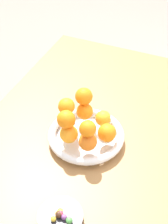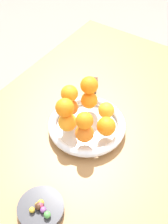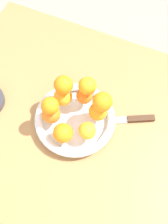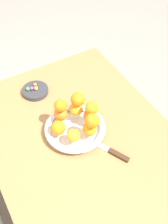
{
  "view_description": "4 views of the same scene",
  "coord_description": "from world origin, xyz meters",
  "px_view_note": "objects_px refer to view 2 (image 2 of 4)",
  "views": [
    {
      "loc": [
        0.82,
        0.33,
        1.61
      ],
      "look_at": [
        0.07,
        0.0,
        0.87
      ],
      "focal_mm": 55.0,
      "sensor_mm": 36.0,
      "label": 1
    },
    {
      "loc": [
        0.58,
        0.34,
        1.49
      ],
      "look_at": [
        0.09,
        0.01,
        0.84
      ],
      "focal_mm": 45.0,
      "sensor_mm": 36.0,
      "label": 2
    },
    {
      "loc": [
        -0.1,
        0.34,
        1.59
      ],
      "look_at": [
        0.05,
        -0.01,
        0.8
      ],
      "focal_mm": 45.0,
      "sensor_mm": 36.0,
      "label": 3
    },
    {
      "loc": [
        -0.59,
        0.34,
        1.71
      ],
      "look_at": [
        0.06,
        -0.03,
        0.86
      ],
      "focal_mm": 45.0,
      "sensor_mm": 36.0,
      "label": 4
    }
  ],
  "objects_px": {
    "orange_4": "(70,107)",
    "orange_7": "(69,94)",
    "orange_2": "(106,110)",
    "candy_ball_0": "(43,210)",
    "orange_6": "(65,108)",
    "orange_5": "(68,122)",
    "candy_ball_6": "(32,210)",
    "candy_ball_4": "(47,215)",
    "orange_8": "(84,121)",
    "candy_ball_2": "(39,206)",
    "dining_table": "(95,130)",
    "candy_ball_5": "(40,206)",
    "fruit_bowl": "(87,125)",
    "orange_1": "(106,126)",
    "candy_ball_1": "(38,205)",
    "candy_ball_3": "(41,202)",
    "knife": "(93,97)",
    "candy_dish": "(41,209)",
    "orange_3": "(89,100)",
    "orange_0": "(84,133)",
    "orange_9": "(89,85)"
  },
  "relations": [
    {
      "from": "fruit_bowl",
      "to": "orange_1",
      "type": "bearing_deg",
      "value": 87.17
    },
    {
      "from": "orange_3",
      "to": "candy_ball_2",
      "type": "bearing_deg",
      "value": 12.76
    },
    {
      "from": "fruit_bowl",
      "to": "orange_2",
      "type": "height_order",
      "value": "orange_2"
    },
    {
      "from": "orange_8",
      "to": "candy_ball_3",
      "type": "distance_m",
      "value": 0.26
    },
    {
      "from": "dining_table",
      "to": "knife",
      "type": "bearing_deg",
      "value": -140.46
    },
    {
      "from": "fruit_bowl",
      "to": "orange_5",
      "type": "height_order",
      "value": "orange_5"
    },
    {
      "from": "candy_ball_1",
      "to": "candy_ball_5",
      "type": "distance_m",
      "value": 0.01
    },
    {
      "from": "orange_4",
      "to": "orange_3",
      "type": "bearing_deg",
      "value": 149.99
    },
    {
      "from": "orange_4",
      "to": "candy_ball_0",
      "type": "xyz_separation_m",
      "value": [
        0.32,
        0.14,
        -0.04
      ]
    },
    {
      "from": "fruit_bowl",
      "to": "orange_1",
      "type": "height_order",
      "value": "orange_1"
    },
    {
      "from": "orange_2",
      "to": "candy_dish",
      "type": "bearing_deg",
      "value": 2.45
    },
    {
      "from": "orange_8",
      "to": "candy_ball_6",
      "type": "distance_m",
      "value": 0.28
    },
    {
      "from": "dining_table",
      "to": "candy_dish",
      "type": "height_order",
      "value": "candy_dish"
    },
    {
      "from": "orange_6",
      "to": "orange_7",
      "type": "bearing_deg",
      "value": -155.16
    },
    {
      "from": "orange_7",
      "to": "orange_9",
      "type": "bearing_deg",
      "value": 150.33
    },
    {
      "from": "orange_5",
      "to": "candy_ball_0",
      "type": "height_order",
      "value": "orange_5"
    },
    {
      "from": "fruit_bowl",
      "to": "orange_2",
      "type": "bearing_deg",
      "value": 147.17
    },
    {
      "from": "orange_5",
      "to": "orange_7",
      "type": "distance_m",
      "value": 0.09
    },
    {
      "from": "orange_4",
      "to": "candy_dish",
      "type": "bearing_deg",
      "value": 21.46
    },
    {
      "from": "orange_8",
      "to": "candy_ball_6",
      "type": "height_order",
      "value": "orange_8"
    },
    {
      "from": "candy_ball_2",
      "to": "candy_ball_4",
      "type": "bearing_deg",
      "value": 80.97
    },
    {
      "from": "candy_ball_0",
      "to": "candy_ball_1",
      "type": "relative_size",
      "value": 1.07
    },
    {
      "from": "orange_1",
      "to": "orange_9",
      "type": "height_order",
      "value": "orange_9"
    },
    {
      "from": "candy_ball_0",
      "to": "candy_ball_4",
      "type": "relative_size",
      "value": 0.88
    },
    {
      "from": "orange_6",
      "to": "orange_5",
      "type": "bearing_deg",
      "value": 75.0
    },
    {
      "from": "orange_2",
      "to": "candy_ball_0",
      "type": "xyz_separation_m",
      "value": [
        0.37,
        0.03,
        -0.04
      ]
    },
    {
      "from": "dining_table",
      "to": "candy_ball_5",
      "type": "xyz_separation_m",
      "value": [
        0.38,
        0.06,
        0.12
      ]
    },
    {
      "from": "candy_ball_1",
      "to": "knife",
      "type": "relative_size",
      "value": 0.06
    },
    {
      "from": "candy_ball_5",
      "to": "candy_ball_1",
      "type": "bearing_deg",
      "value": -75.15
    },
    {
      "from": "orange_5",
      "to": "orange_7",
      "type": "relative_size",
      "value": 1.08
    },
    {
      "from": "candy_ball_4",
      "to": "candy_ball_1",
      "type": "bearing_deg",
      "value": -100.14
    },
    {
      "from": "candy_ball_5",
      "to": "knife",
      "type": "bearing_deg",
      "value": -165.02
    },
    {
      "from": "candy_ball_2",
      "to": "candy_ball_3",
      "type": "xyz_separation_m",
      "value": [
        -0.01,
        -0.0,
        -0.0
      ]
    },
    {
      "from": "candy_ball_3",
      "to": "orange_0",
      "type": "bearing_deg",
      "value": -175.9
    },
    {
      "from": "orange_4",
      "to": "orange_7",
      "type": "height_order",
      "value": "orange_7"
    },
    {
      "from": "orange_6",
      "to": "orange_7",
      "type": "relative_size",
      "value": 1.05
    },
    {
      "from": "orange_4",
      "to": "orange_5",
      "type": "bearing_deg",
      "value": 27.98
    },
    {
      "from": "candy_ball_6",
      "to": "candy_ball_4",
      "type": "bearing_deg",
      "value": 105.53
    },
    {
      "from": "candy_ball_3",
      "to": "orange_9",
      "type": "bearing_deg",
      "value": -166.52
    },
    {
      "from": "knife",
      "to": "candy_ball_6",
      "type": "bearing_deg",
      "value": 13.14
    },
    {
      "from": "candy_ball_1",
      "to": "orange_4",
      "type": "bearing_deg",
      "value": -159.77
    },
    {
      "from": "orange_6",
      "to": "candy_ball_3",
      "type": "bearing_deg",
      "value": 21.18
    },
    {
      "from": "orange_1",
      "to": "candy_ball_6",
      "type": "xyz_separation_m",
      "value": [
        0.33,
        -0.03,
        -0.04
      ]
    },
    {
      "from": "orange_0",
      "to": "orange_2",
      "type": "xyz_separation_m",
      "value": [
        -0.12,
        0.01,
        -0.0
      ]
    },
    {
      "from": "dining_table",
      "to": "candy_ball_5",
      "type": "height_order",
      "value": "candy_ball_5"
    },
    {
      "from": "orange_8",
      "to": "knife",
      "type": "height_order",
      "value": "orange_8"
    },
    {
      "from": "orange_4",
      "to": "orange_8",
      "type": "xyz_separation_m",
      "value": [
        0.07,
        0.1,
        0.06
      ]
    },
    {
      "from": "fruit_bowl",
      "to": "candy_ball_4",
      "type": "bearing_deg",
      "value": 15.04
    },
    {
      "from": "orange_2",
      "to": "candy_ball_3",
      "type": "relative_size",
      "value": 3.17
    },
    {
      "from": "orange_3",
      "to": "candy_ball_5",
      "type": "relative_size",
      "value": 3.07
    }
  ]
}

